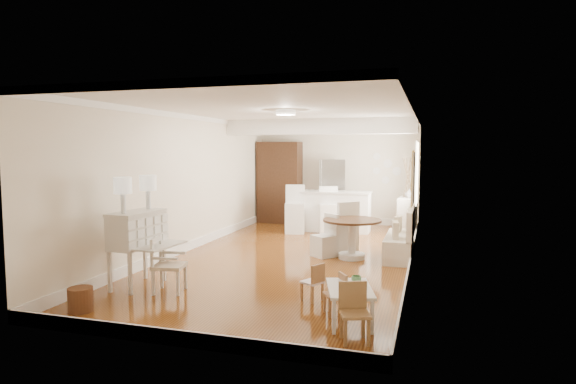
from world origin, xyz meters
The scene contains 20 objects.
room centered at (0.04, 0.32, 1.98)m, with size 9.00×9.04×2.82m.
secretary_bureau centered at (-1.70, -2.65, 0.58)m, with size 0.91×0.92×1.16m, color silver.
gustavian_armchair centered at (-1.09, -2.77, 0.40)m, with size 0.46×0.46×0.81m, color silver.
wicker_basket centered at (-1.74, -3.86, 0.16)m, with size 0.31×0.31×0.31m, color brown.
kids_table centered at (1.64, -3.25, 0.22)m, with size 0.52×0.86×0.43m, color white.
kids_chair_a centered at (1.42, -3.03, 0.26)m, with size 0.26×0.26×0.53m, color #B27D51.
kids_chair_b centered at (1.01, -2.55, 0.27)m, with size 0.26×0.26×0.53m, color #A5764B.
kids_chair_c centered at (1.80, -3.83, 0.32)m, with size 0.31×0.31×0.65m, color #9F7648.
banquette centered at (1.99, 0.50, 0.49)m, with size 0.52×1.60×0.98m, color silver.
dining_table centered at (1.13, 0.15, 0.38)m, with size 1.11×1.11×0.76m, color #442715.
slip_chair_near centered at (0.58, 0.18, 0.42)m, with size 0.39×0.41×0.83m, color white.
slip_chair_far centered at (0.81, 0.87, 0.52)m, with size 0.49×0.51×1.03m, color white.
breakfast_counter centered at (0.10, 3.10, 0.52)m, with size 2.05×0.65×1.03m, color white.
bar_stool_left centered at (-0.70, 2.59, 0.60)m, with size 0.48×0.48×1.20m, color white.
bar_stool_right centered at (0.12, 2.82, 0.58)m, with size 0.46×0.46×1.16m, color white.
pantry_cabinet centered at (-1.60, 4.18, 1.15)m, with size 1.20×0.60×2.30m, color #381E11.
fridge centered at (0.30, 4.15, 0.90)m, with size 0.75×0.65×1.80m, color silver.
sideboard centered at (2.00, 3.39, 0.45)m, with size 0.42×0.93×0.89m, color silver.
pencil_cup centered at (1.69, -3.06, 0.48)m, with size 0.12×0.12×0.10m, color #5FA36B.
branch_vase centered at (2.04, 3.44, 1.00)m, with size 0.21×0.21×0.22m, color white.
Camera 1 is at (2.55, -8.89, 2.08)m, focal length 30.00 mm.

